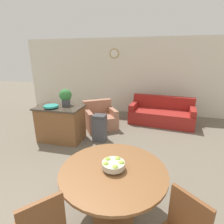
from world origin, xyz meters
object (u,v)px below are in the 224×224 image
at_px(potted_plant, 66,96).
at_px(couch, 161,114).
at_px(fruit_bowl, 113,164).
at_px(trash_bin, 100,128).
at_px(armchair, 100,119).
at_px(dining_table, 113,181).
at_px(teal_bowl, 51,106).
at_px(kitchen_island, 61,123).

bearing_deg(potted_plant, couch, 34.75).
xyz_separation_m(fruit_bowl, couch, (0.70, 3.80, -0.54)).
relative_size(trash_bin, couch, 0.33).
relative_size(potted_plant, couch, 0.20).
height_order(potted_plant, armchair, potted_plant).
distance_m(dining_table, fruit_bowl, 0.24).
bearing_deg(armchair, teal_bowl, -161.03).
xyz_separation_m(kitchen_island, armchair, (0.73, 0.99, -0.17)).
height_order(teal_bowl, potted_plant, potted_plant).
height_order(potted_plant, couch, potted_plant).
distance_m(dining_table, kitchen_island, 2.68).
bearing_deg(potted_plant, kitchen_island, -121.96).
relative_size(fruit_bowl, armchair, 0.24).
relative_size(teal_bowl, potted_plant, 0.84).
relative_size(potted_plant, armchair, 0.35).
bearing_deg(potted_plant, teal_bowl, -125.67).
relative_size(dining_table, potted_plant, 3.18).
xyz_separation_m(fruit_bowl, potted_plant, (-1.73, 2.11, 0.29)).
bearing_deg(trash_bin, dining_table, -68.15).
distance_m(kitchen_island, potted_plant, 0.69).
relative_size(dining_table, armchair, 1.12).
distance_m(dining_table, potted_plant, 2.78).
relative_size(teal_bowl, trash_bin, 0.50).
height_order(teal_bowl, trash_bin, teal_bowl).
distance_m(trash_bin, couch, 2.28).
height_order(kitchen_island, trash_bin, kitchen_island).
distance_m(teal_bowl, armchair, 1.57).
relative_size(dining_table, trash_bin, 1.92).
relative_size(dining_table, kitchen_island, 1.16).
distance_m(kitchen_island, couch, 3.14).
bearing_deg(armchair, trash_bin, -107.53).
height_order(fruit_bowl, armchair, fruit_bowl).
distance_m(couch, armchair, 1.99).
xyz_separation_m(dining_table, kitchen_island, (-1.83, 1.95, -0.14)).
height_order(fruit_bowl, couch, fruit_bowl).
height_order(dining_table, trash_bin, dining_table).
distance_m(fruit_bowl, trash_bin, 2.34).
height_order(trash_bin, couch, couch).
relative_size(kitchen_island, potted_plant, 2.74).
xyz_separation_m(fruit_bowl, teal_bowl, (-1.96, 1.79, 0.11)).
xyz_separation_m(kitchen_island, potted_plant, (0.10, 0.16, 0.67)).
xyz_separation_m(trash_bin, armchair, (-0.24, 0.81, -0.06)).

